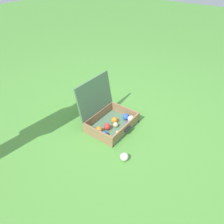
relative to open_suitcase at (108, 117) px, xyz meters
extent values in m
plane|color=#4C8C38|center=(0.03, -0.05, -0.11)|extent=(16.00, 16.00, 0.00)
cube|color=#4C7051|center=(0.00, -0.05, -0.10)|extent=(0.54, 0.41, 0.03)
cube|color=olive|center=(-0.26, -0.05, -0.05)|extent=(0.02, 0.41, 0.13)
cube|color=olive|center=(0.26, -0.05, -0.05)|extent=(0.02, 0.41, 0.13)
cube|color=olive|center=(0.00, -0.25, -0.05)|extent=(0.50, 0.02, 0.13)
cube|color=olive|center=(0.00, 0.14, -0.05)|extent=(0.50, 0.02, 0.13)
cube|color=#4C7051|center=(0.00, 0.19, 0.21)|extent=(0.54, 0.09, 0.40)
cube|color=black|center=(0.00, -0.27, -0.04)|extent=(0.11, 0.02, 0.02)
sphere|color=orange|center=(-0.19, -0.01, -0.05)|extent=(0.07, 0.07, 0.07)
sphere|color=orange|center=(0.06, -0.05, -0.05)|extent=(0.07, 0.07, 0.07)
sphere|color=#D1B784|center=(-0.09, -0.19, -0.07)|extent=(0.05, 0.05, 0.05)
sphere|color=purple|center=(0.11, -0.20, -0.07)|extent=(0.05, 0.05, 0.05)
sphere|color=#D1B784|center=(0.00, -0.10, -0.06)|extent=(0.06, 0.06, 0.06)
sphere|color=yellow|center=(-0.20, -0.18, -0.06)|extent=(0.05, 0.05, 0.05)
sphere|color=red|center=(-0.09, -0.06, -0.05)|extent=(0.08, 0.08, 0.08)
sphere|color=blue|center=(0.18, -0.12, -0.05)|extent=(0.08, 0.08, 0.08)
sphere|color=blue|center=(-0.21, -0.10, -0.05)|extent=(0.07, 0.07, 0.07)
sphere|color=white|center=(0.18, -0.19, -0.05)|extent=(0.08, 0.08, 0.08)
sphere|color=white|center=(-0.33, -0.44, -0.07)|extent=(0.08, 0.08, 0.08)
camera|label=1|loc=(-1.55, -1.20, 1.51)|focal=34.90mm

